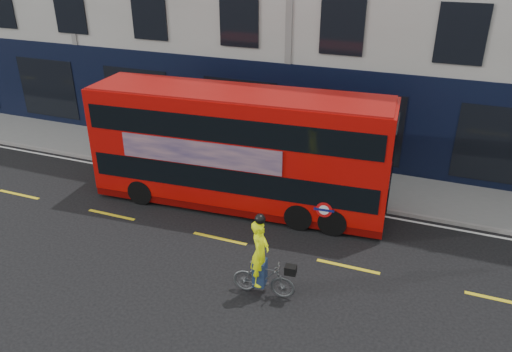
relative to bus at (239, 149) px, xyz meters
The scene contains 7 objects.
ground 4.33m from the bus, 85.82° to the right, with size 120.00×120.00×0.00m, color black.
pavement 3.37m from the bus, 84.12° to the left, with size 60.00×3.00×0.12m, color gray.
kerb 2.34m from the bus, 76.95° to the left, with size 60.00×0.12×0.13m, color gray.
road_edge_line 2.26m from the bus, 72.82° to the left, with size 58.00×0.10×0.01m, color silver.
lane_dashes 3.10m from the bus, 83.11° to the right, with size 58.00×0.12×0.01m, color gold, non-canonical shape.
bus is the anchor object (origin of this frame).
cyclist 5.07m from the bus, 60.53° to the right, with size 1.70×0.70×2.40m.
Camera 1 is at (5.74, -10.23, 8.51)m, focal length 35.00 mm.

